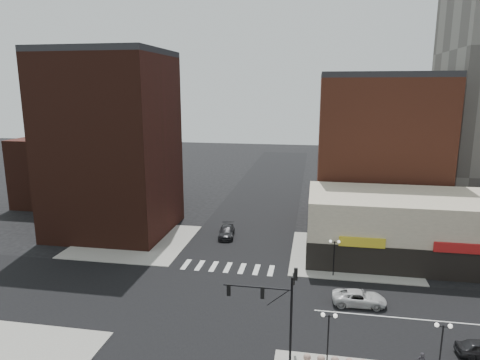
# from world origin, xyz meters

# --- Properties ---
(ground) EXTENTS (240.00, 240.00, 0.00)m
(ground) POSITION_xyz_m (0.00, 0.00, 0.00)
(ground) COLOR black
(ground) RESTS_ON ground
(road_ew) EXTENTS (200.00, 14.00, 0.02)m
(road_ew) POSITION_xyz_m (0.00, 0.00, 0.01)
(road_ew) COLOR black
(road_ew) RESTS_ON ground
(road_ns) EXTENTS (14.00, 200.00, 0.02)m
(road_ns) POSITION_xyz_m (0.00, 0.00, 0.01)
(road_ns) COLOR black
(road_ns) RESTS_ON ground
(sidewalk_nw) EXTENTS (15.00, 15.00, 0.12)m
(sidewalk_nw) POSITION_xyz_m (-14.50, 14.50, 0.06)
(sidewalk_nw) COLOR gray
(sidewalk_nw) RESTS_ON ground
(sidewalk_ne) EXTENTS (15.00, 15.00, 0.12)m
(sidewalk_ne) POSITION_xyz_m (14.50, 14.50, 0.06)
(sidewalk_ne) COLOR gray
(sidewalk_ne) RESTS_ON ground
(building_nw) EXTENTS (16.00, 15.00, 25.00)m
(building_nw) POSITION_xyz_m (-19.00, 18.50, 12.50)
(building_nw) COLOR #391A12
(building_nw) RESTS_ON ground
(building_nw_low) EXTENTS (20.00, 18.00, 12.00)m
(building_nw_low) POSITION_xyz_m (-32.00, 34.00, 6.00)
(building_nw_low) COLOR #391A12
(building_nw_low) RESTS_ON ground
(building_ne_midrise) EXTENTS (18.00, 15.00, 22.00)m
(building_ne_midrise) POSITION_xyz_m (19.00, 29.50, 11.00)
(building_ne_midrise) COLOR brown
(building_ne_midrise) RESTS_ON ground
(building_ne_row) EXTENTS (24.20, 12.20, 8.00)m
(building_ne_row) POSITION_xyz_m (21.00, 15.00, 3.30)
(building_ne_row) COLOR beige
(building_ne_row) RESTS_ON ground
(traffic_signal) EXTENTS (5.59, 3.09, 7.77)m
(traffic_signal) POSITION_xyz_m (7.24, -7.83, 4.96)
(traffic_signal) COLOR black
(traffic_signal) RESTS_ON ground
(street_lamp_se_a) EXTENTS (1.22, 0.32, 4.16)m
(street_lamp_se_a) POSITION_xyz_m (11.00, -8.00, 3.29)
(street_lamp_se_a) COLOR black
(street_lamp_se_a) RESTS_ON sidewalk_se
(street_lamp_se_b) EXTENTS (1.22, 0.32, 4.16)m
(street_lamp_se_b) POSITION_xyz_m (19.00, -8.00, 3.29)
(street_lamp_se_b) COLOR black
(street_lamp_se_b) RESTS_ON sidewalk_se
(street_lamp_ne) EXTENTS (1.22, 0.32, 4.16)m
(street_lamp_ne) POSITION_xyz_m (12.00, 8.00, 3.29)
(street_lamp_ne) COLOR black
(street_lamp_ne) RESTS_ON sidewalk_ne
(white_suv) EXTENTS (5.21, 2.54, 1.43)m
(white_suv) POSITION_xyz_m (14.26, 1.87, 0.71)
(white_suv) COLOR silver
(white_suv) RESTS_ON ground
(dark_sedan_north) EXTENTS (2.69, 5.38, 1.50)m
(dark_sedan_north) POSITION_xyz_m (-2.41, 18.56, 0.75)
(dark_sedan_north) COLOR black
(dark_sedan_north) RESTS_ON ground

